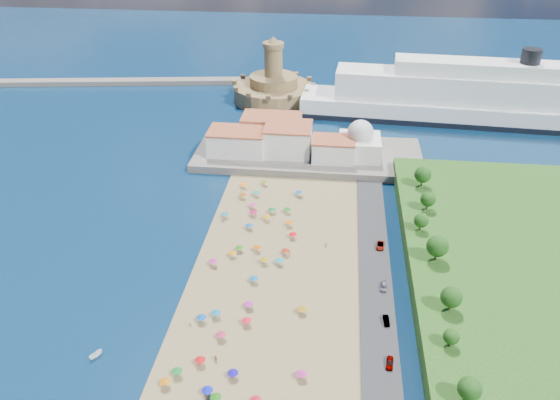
# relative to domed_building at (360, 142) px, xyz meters

# --- Properties ---
(ground) EXTENTS (700.00, 700.00, 0.00)m
(ground) POSITION_rel_domed_building_xyz_m (-30.00, -71.00, -8.97)
(ground) COLOR #071938
(ground) RESTS_ON ground
(terrace) EXTENTS (90.00, 36.00, 3.00)m
(terrace) POSITION_rel_domed_building_xyz_m (-20.00, 2.00, -7.47)
(terrace) COLOR #59544C
(terrace) RESTS_ON ground
(jetty) EXTENTS (18.00, 70.00, 2.40)m
(jetty) POSITION_rel_domed_building_xyz_m (-42.00, 37.00, -7.77)
(jetty) COLOR #59544C
(jetty) RESTS_ON ground
(breakwater) EXTENTS (199.03, 34.77, 2.60)m
(breakwater) POSITION_rel_domed_building_xyz_m (-140.00, 82.00, -7.67)
(breakwater) COLOR #59544C
(breakwater) RESTS_ON ground
(waterfront_buildings) EXTENTS (57.00, 29.00, 11.00)m
(waterfront_buildings) POSITION_rel_domed_building_xyz_m (-33.05, 2.64, -1.10)
(waterfront_buildings) COLOR silver
(waterfront_buildings) RESTS_ON terrace
(domed_building) EXTENTS (16.00, 16.00, 15.00)m
(domed_building) POSITION_rel_domed_building_xyz_m (0.00, 0.00, 0.00)
(domed_building) COLOR silver
(domed_building) RESTS_ON terrace
(fortress) EXTENTS (40.00, 40.00, 32.40)m
(fortress) POSITION_rel_domed_building_xyz_m (-42.00, 67.00, -2.29)
(fortress) COLOR olive
(fortress) RESTS_ON ground
(cruise_ship) EXTENTS (158.61, 33.36, 34.42)m
(cruise_ship) POSITION_rel_domed_building_xyz_m (51.99, 50.42, 1.22)
(cruise_ship) COLOR black
(cruise_ship) RESTS_ON ground
(beach_parasols) EXTENTS (33.03, 114.29, 2.20)m
(beach_parasols) POSITION_rel_domed_building_xyz_m (-31.48, -80.46, -6.83)
(beach_parasols) COLOR gray
(beach_parasols) RESTS_ON beach
(beachgoers) EXTENTS (35.06, 91.83, 1.89)m
(beachgoers) POSITION_rel_domed_building_xyz_m (-28.83, -67.59, -7.87)
(beachgoers) COLOR tan
(beachgoers) RESTS_ON beach
(moored_boats) EXTENTS (11.85, 18.72, 1.51)m
(moored_boats) POSITION_rel_domed_building_xyz_m (-57.41, -118.12, -8.24)
(moored_boats) COLOR white
(moored_boats) RESTS_ON ground
(parked_cars) EXTENTS (2.85, 51.55, 1.38)m
(parked_cars) POSITION_rel_domed_building_xyz_m (6.00, -79.66, -7.62)
(parked_cars) COLOR gray
(parked_cars) RESTS_ON promenade
(hillside_trees) EXTENTS (9.28, 110.36, 7.76)m
(hillside_trees) POSITION_rel_domed_building_xyz_m (19.73, -75.15, 1.08)
(hillside_trees) COLOR #382314
(hillside_trees) RESTS_ON hillside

